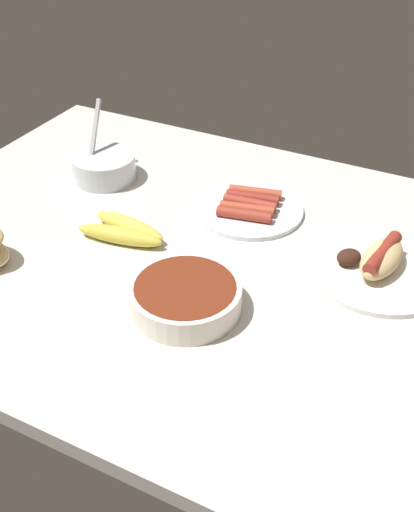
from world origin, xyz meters
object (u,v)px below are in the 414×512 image
at_px(bowl_coleslaw, 104,166).
at_px(plate_sausages, 250,207).
at_px(banana_bunch, 124,231).
at_px(bowl_chili, 185,296).
at_px(plate_hotdog_assembled, 379,265).

relative_size(bowl_coleslaw, plate_sausages, 0.72).
bearing_deg(bowl_coleslaw, banana_bunch, 133.46).
bearing_deg(bowl_coleslaw, bowl_chili, 140.51).
height_order(plate_hotdog_assembled, plate_sausages, plate_hotdog_assembled).
xyz_separation_m(plate_hotdog_assembled, bowl_chili, (0.25, 0.23, 0.01)).
bearing_deg(banana_bunch, bowl_chili, 147.75).
bearing_deg(plate_hotdog_assembled, bowl_chili, 42.66).
xyz_separation_m(plate_hotdog_assembled, bowl_coleslaw, (0.62, -0.07, 0.01)).
distance_m(bowl_chili, plate_sausages, 0.32).
height_order(bowl_chili, plate_sausages, bowl_chili).
relative_size(plate_hotdog_assembled, bowl_chili, 1.33).
bearing_deg(plate_sausages, plate_hotdog_assembled, 163.54).
xyz_separation_m(plate_hotdog_assembled, plate_sausages, (0.28, -0.08, -0.01)).
bearing_deg(bowl_chili, plate_sausages, -85.11).
xyz_separation_m(banana_bunch, plate_sausages, (-0.17, -0.19, -0.01)).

